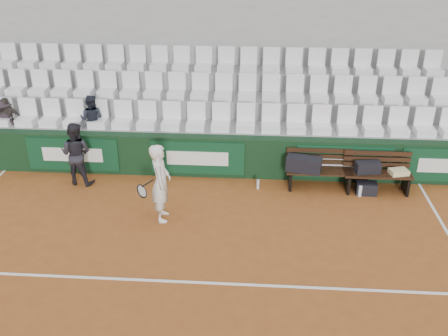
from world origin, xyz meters
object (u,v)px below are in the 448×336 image
at_px(ball_kid, 76,154).
at_px(sports_bag_right, 368,167).
at_px(bench_right, 376,182).
at_px(water_bottle_near, 258,184).
at_px(sports_bag_ground, 366,188).
at_px(spectator_b, 5,102).
at_px(tennis_player, 161,183).
at_px(water_bottle_far, 360,191).
at_px(bench_left, 319,179).
at_px(spectator_a, 3,103).
at_px(sports_bag_left, 304,164).
at_px(spectator_c, 90,102).

bearing_deg(ball_kid, sports_bag_right, -171.20).
xyz_separation_m(bench_right, water_bottle_near, (-2.68, -0.09, -0.11)).
height_order(sports_bag_ground, spectator_b, spectator_b).
distance_m(tennis_player, spectator_b, 4.99).
bearing_deg(sports_bag_right, sports_bag_ground, -93.22).
height_order(tennis_player, spectator_b, spectator_b).
bearing_deg(water_bottle_near, water_bottle_far, -4.58).
relative_size(bench_right, spectator_b, 1.35).
height_order(bench_left, ball_kid, ball_kid).
bearing_deg(spectator_a, water_bottle_near, -169.73).
distance_m(sports_bag_right, spectator_b, 8.77).
xyz_separation_m(sports_bag_left, water_bottle_far, (1.26, -0.29, -0.48)).
bearing_deg(bench_left, spectator_a, 172.76).
relative_size(sports_bag_ground, spectator_c, 0.37).
bearing_deg(water_bottle_far, ball_kid, 178.23).
distance_m(sports_bag_left, sports_bag_ground, 1.50).
relative_size(sports_bag_right, spectator_a, 0.52).
xyz_separation_m(tennis_player, spectator_c, (-2.14, 2.50, 0.78)).
bearing_deg(spectator_b, bench_right, 159.49).
distance_m(sports_bag_left, spectator_a, 7.43).
height_order(ball_kid, spectator_a, spectator_a).
distance_m(tennis_player, spectator_c, 3.39).
height_order(sports_bag_ground, tennis_player, tennis_player).
bearing_deg(sports_bag_ground, sports_bag_left, 173.23).
distance_m(bench_right, spectator_c, 7.00).
bearing_deg(water_bottle_far, spectator_a, 171.31).
bearing_deg(sports_bag_right, water_bottle_far, -118.88).
relative_size(spectator_a, spectator_c, 0.86).
bearing_deg(sports_bag_right, spectator_b, 173.38).
xyz_separation_m(sports_bag_ground, spectator_b, (-8.65, 1.19, 1.42)).
relative_size(sports_bag_left, spectator_a, 0.73).
height_order(sports_bag_left, spectator_b, spectator_b).
height_order(water_bottle_far, ball_kid, ball_kid).
bearing_deg(bench_left, tennis_player, -155.39).
height_order(sports_bag_right, ball_kid, ball_kid).
distance_m(sports_bag_ground, spectator_a, 8.91).
xyz_separation_m(water_bottle_near, tennis_player, (-1.96, -1.38, 0.71)).
relative_size(sports_bag_left, sports_bag_ground, 1.71).
bearing_deg(tennis_player, water_bottle_near, 35.12).
bearing_deg(spectator_c, water_bottle_near, 166.68).
distance_m(bench_right, sports_bag_right, 0.42).
bearing_deg(bench_left, water_bottle_near, -173.69).
height_order(spectator_a, spectator_b, spectator_b).
xyz_separation_m(bench_right, ball_kid, (-6.85, -0.07, 0.52)).
distance_m(ball_kid, spectator_b, 2.46).
height_order(water_bottle_near, water_bottle_far, water_bottle_far).
relative_size(bench_left, sports_bag_ground, 3.31).
height_order(bench_left, sports_bag_right, sports_bag_right).
xyz_separation_m(spectator_b, spectator_c, (2.11, 0.00, 0.06)).
relative_size(water_bottle_far, spectator_c, 0.22).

